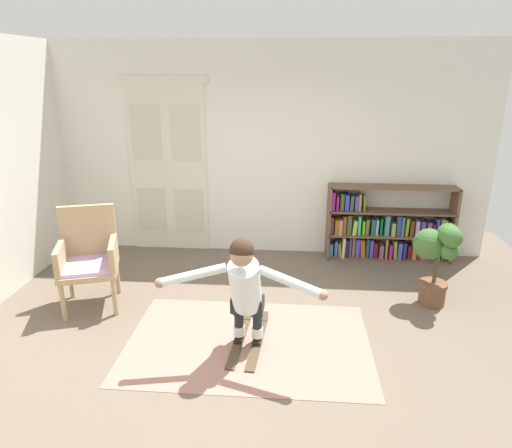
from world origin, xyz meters
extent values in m
plane|color=brown|center=(0.00, 0.00, 0.00)|extent=(7.20, 7.20, 0.00)
cube|color=silver|center=(0.00, 2.60, 1.45)|extent=(6.00, 0.10, 2.90)
cube|color=beige|center=(-1.71, 2.54, 1.18)|extent=(0.55, 0.04, 2.35)
cube|color=beige|center=(-1.71, 2.52, 1.69)|extent=(0.41, 0.01, 0.76)
cube|color=beige|center=(-1.71, 2.52, 0.59)|extent=(0.41, 0.01, 0.64)
cube|color=beige|center=(-1.16, 2.54, 1.18)|extent=(0.55, 0.04, 2.35)
cube|color=beige|center=(-1.16, 2.52, 1.69)|extent=(0.41, 0.01, 0.76)
cube|color=beige|center=(-1.16, 2.52, 0.59)|extent=(0.41, 0.01, 0.64)
cube|color=beige|center=(-1.43, 2.54, 2.40)|extent=(1.22, 0.04, 0.10)
cube|color=#A17364|center=(-0.07, 0.17, 0.00)|extent=(2.35, 1.55, 0.01)
cube|color=brown|center=(0.83, 2.39, 0.52)|extent=(0.04, 0.30, 1.04)
cube|color=brown|center=(2.50, 2.39, 0.52)|extent=(0.04, 0.30, 1.04)
cube|color=brown|center=(1.67, 2.39, 0.01)|extent=(1.67, 0.30, 0.02)
cube|color=brown|center=(1.67, 2.39, 0.35)|extent=(1.67, 0.30, 0.02)
cube|color=brown|center=(1.67, 2.39, 0.69)|extent=(1.67, 0.30, 0.02)
cube|color=brown|center=(1.67, 2.39, 1.03)|extent=(1.67, 0.30, 0.02)
cube|color=teal|center=(0.88, 2.38, 0.11)|extent=(0.06, 0.15, 0.19)
cube|color=#5D60AB|center=(0.96, 2.41, 0.13)|extent=(0.04, 0.18, 0.23)
cube|color=olive|center=(1.01, 2.39, 0.12)|extent=(0.05, 0.15, 0.21)
cube|color=#C3CF82|center=(1.06, 2.38, 0.17)|extent=(0.05, 0.21, 0.30)
cube|color=#4F1B59|center=(1.10, 2.40, 0.14)|extent=(0.05, 0.14, 0.25)
cube|color=#334860|center=(1.15, 2.40, 0.16)|extent=(0.03, 0.18, 0.28)
cube|color=#956448|center=(1.20, 2.40, 0.17)|extent=(0.04, 0.14, 0.30)
cube|color=#5640D5|center=(1.25, 2.39, 0.15)|extent=(0.06, 0.16, 0.27)
cube|color=#A05C22|center=(1.32, 2.40, 0.15)|extent=(0.08, 0.18, 0.27)
cube|color=#294856|center=(1.39, 2.39, 0.16)|extent=(0.04, 0.14, 0.28)
cube|color=#4242BD|center=(1.44, 2.39, 0.15)|extent=(0.05, 0.17, 0.27)
cube|color=maroon|center=(1.50, 2.38, 0.13)|extent=(0.05, 0.15, 0.22)
cube|color=#7E5060|center=(1.58, 2.38, 0.12)|extent=(0.05, 0.19, 0.20)
cube|color=tan|center=(1.64, 2.40, 0.16)|extent=(0.03, 0.18, 0.27)
cube|color=#932471|center=(1.70, 2.37, 0.12)|extent=(0.04, 0.21, 0.21)
cube|color=olive|center=(1.76, 2.39, 0.15)|extent=(0.06, 0.21, 0.27)
cube|color=#4555B6|center=(1.82, 2.37, 0.14)|extent=(0.05, 0.21, 0.24)
cube|color=navy|center=(1.89, 2.38, 0.14)|extent=(0.05, 0.17, 0.24)
cube|color=#4E162C|center=(1.96, 2.40, 0.12)|extent=(0.05, 0.17, 0.19)
cube|color=#CC6425|center=(2.02, 2.40, 0.16)|extent=(0.06, 0.21, 0.27)
cube|color=brown|center=(2.09, 2.40, 0.16)|extent=(0.04, 0.16, 0.28)
cube|color=#AF2E83|center=(2.14, 2.38, 0.14)|extent=(0.06, 0.17, 0.25)
cube|color=#44704E|center=(2.20, 2.40, 0.16)|extent=(0.05, 0.17, 0.28)
cube|color=#275C23|center=(2.28, 2.39, 0.16)|extent=(0.06, 0.18, 0.27)
cube|color=#30D762|center=(2.35, 2.39, 0.16)|extent=(0.05, 0.16, 0.28)
cube|color=#434D25|center=(2.40, 2.37, 0.12)|extent=(0.04, 0.15, 0.20)
cube|color=#86414F|center=(0.88, 2.39, 0.47)|extent=(0.05, 0.15, 0.23)
cube|color=brown|center=(0.94, 2.37, 0.47)|extent=(0.05, 0.22, 0.22)
cube|color=tan|center=(0.99, 2.38, 0.47)|extent=(0.05, 0.22, 0.21)
cube|color=brown|center=(1.05, 2.41, 0.49)|extent=(0.04, 0.23, 0.26)
cube|color=#43502F|center=(1.11, 2.37, 0.50)|extent=(0.06, 0.14, 0.28)
cube|color=#A7B947|center=(1.19, 2.40, 0.46)|extent=(0.07, 0.23, 0.21)
cube|color=#3DC78B|center=(1.25, 2.38, 0.49)|extent=(0.04, 0.16, 0.27)
cube|color=#74D722|center=(1.31, 2.39, 0.46)|extent=(0.03, 0.15, 0.19)
cube|color=brown|center=(1.36, 2.40, 0.48)|extent=(0.05, 0.23, 0.23)
cube|color=#21504A|center=(1.44, 2.39, 0.48)|extent=(0.05, 0.22, 0.23)
cube|color=#80AFD7|center=(1.49, 2.40, 0.47)|extent=(0.04, 0.20, 0.22)
cube|color=#115F31|center=(1.55, 2.39, 0.48)|extent=(0.03, 0.14, 0.24)
cube|color=teal|center=(1.62, 2.41, 0.50)|extent=(0.06, 0.23, 0.29)
cube|color=olive|center=(1.71, 2.38, 0.45)|extent=(0.05, 0.20, 0.19)
cube|color=#3E5184|center=(1.78, 2.39, 0.50)|extent=(0.06, 0.17, 0.28)
cube|color=#3D639E|center=(1.83, 2.38, 0.50)|extent=(0.03, 0.23, 0.28)
cube|color=olive|center=(1.89, 2.38, 0.49)|extent=(0.05, 0.16, 0.26)
cube|color=#562A1C|center=(1.95, 2.39, 0.47)|extent=(0.05, 0.19, 0.22)
cube|color=#A27ABD|center=(2.03, 2.38, 0.47)|extent=(0.05, 0.16, 0.22)
cube|color=navy|center=(2.10, 2.41, 0.47)|extent=(0.06, 0.23, 0.21)
cube|color=#6B3F55|center=(2.19, 2.40, 0.46)|extent=(0.06, 0.19, 0.20)
cube|color=#4B1069|center=(2.25, 2.39, 0.45)|extent=(0.05, 0.22, 0.19)
cube|color=#2C62B8|center=(2.30, 2.40, 0.49)|extent=(0.05, 0.18, 0.25)
cube|color=#66663E|center=(2.35, 2.37, 0.49)|extent=(0.04, 0.21, 0.27)
cube|color=#9DBE50|center=(2.40, 2.40, 0.48)|extent=(0.04, 0.16, 0.23)
cube|color=#4A6181|center=(2.45, 2.38, 0.47)|extent=(0.03, 0.22, 0.22)
cube|color=#8A2081|center=(0.88, 2.37, 0.83)|extent=(0.05, 0.19, 0.26)
cube|color=#9F1876|center=(0.94, 2.38, 0.80)|extent=(0.03, 0.18, 0.20)
cube|color=#3A5B2B|center=(1.00, 2.40, 0.81)|extent=(0.05, 0.15, 0.23)
cube|color=#343CB5|center=(1.06, 2.40, 0.81)|extent=(0.05, 0.22, 0.22)
cube|color=#27523C|center=(1.13, 2.37, 0.81)|extent=(0.06, 0.17, 0.22)
cube|color=#553694|center=(1.19, 2.39, 0.81)|extent=(0.05, 0.18, 0.21)
cube|color=#8A6E52|center=(1.23, 2.39, 0.82)|extent=(0.03, 0.17, 0.23)
cube|color=#4F7313|center=(1.29, 2.38, 0.81)|extent=(0.04, 0.17, 0.22)
cylinder|color=tan|center=(-2.04, 0.42, 0.21)|extent=(0.06, 0.06, 0.42)
cylinder|color=tan|center=(-1.55, 0.58, 0.21)|extent=(0.06, 0.06, 0.42)
cylinder|color=tan|center=(-2.20, 0.91, 0.21)|extent=(0.06, 0.06, 0.42)
cylinder|color=tan|center=(-1.70, 1.07, 0.21)|extent=(0.06, 0.06, 0.42)
cube|color=tan|center=(-1.87, 0.74, 0.45)|extent=(0.75, 0.75, 0.06)
cube|color=#CBA8E1|center=(-1.87, 0.74, 0.50)|extent=(0.68, 0.68, 0.04)
cube|color=tan|center=(-1.95, 1.00, 0.80)|extent=(0.59, 0.24, 0.60)
cube|color=tan|center=(-2.13, 0.66, 0.62)|extent=(0.23, 0.55, 0.28)
cube|color=tan|center=(-1.61, 0.83, 0.62)|extent=(0.23, 0.55, 0.28)
cylinder|color=brown|center=(1.92, 1.10, 0.13)|extent=(0.29, 0.29, 0.27)
cylinder|color=brown|center=(1.92, 1.10, 0.25)|extent=(0.31, 0.31, 0.04)
cylinder|color=#4C3823|center=(1.92, 1.10, 0.45)|extent=(0.04, 0.04, 0.36)
sphere|color=#3A632C|center=(2.02, 1.06, 0.67)|extent=(0.21, 0.21, 0.21)
sphere|color=#3A632C|center=(2.00, 1.06, 0.84)|extent=(0.21, 0.21, 0.21)
sphere|color=#3A632C|center=(1.84, 1.18, 0.69)|extent=(0.35, 0.35, 0.35)
sphere|color=#3A632C|center=(2.01, 1.00, 0.84)|extent=(0.22, 0.22, 0.22)
sphere|color=#3A632C|center=(2.03, 1.17, 0.81)|extent=(0.25, 0.25, 0.25)
cube|color=#493924|center=(-0.16, 0.18, 0.01)|extent=(0.16, 0.93, 0.01)
cube|color=#493924|center=(-0.13, 0.61, 0.05)|extent=(0.10, 0.12, 0.06)
cube|color=black|center=(-0.16, 0.16, 0.04)|extent=(0.09, 0.13, 0.04)
cube|color=#493924|center=(0.02, 0.16, 0.01)|extent=(0.16, 0.93, 0.01)
cube|color=#493924|center=(0.05, 0.59, 0.05)|extent=(0.10, 0.12, 0.06)
cube|color=black|center=(0.02, 0.14, 0.04)|extent=(0.09, 0.13, 0.04)
cylinder|color=white|center=(-0.16, 0.18, 0.13)|extent=(0.12, 0.12, 0.10)
cylinder|color=black|center=(-0.16, 0.18, 0.33)|extent=(0.10, 0.10, 0.30)
cylinder|color=black|center=(-0.16, 0.15, 0.43)|extent=(0.12, 0.12, 0.22)
cylinder|color=white|center=(0.02, 0.16, 0.13)|extent=(0.12, 0.12, 0.10)
cylinder|color=black|center=(0.02, 0.16, 0.33)|extent=(0.10, 0.10, 0.30)
cylinder|color=black|center=(0.02, 0.14, 0.43)|extent=(0.12, 0.12, 0.22)
cube|color=black|center=(-0.07, 0.14, 0.44)|extent=(0.31, 0.20, 0.14)
cylinder|color=silver|center=(-0.08, 0.04, 0.68)|extent=(0.31, 0.48, 0.59)
sphere|color=#A47C62|center=(-0.09, -0.12, 1.04)|extent=(0.21, 0.21, 0.20)
sphere|color=#382619|center=(-0.09, -0.11, 1.08)|extent=(0.23, 0.23, 0.21)
cylinder|color=silver|center=(-0.51, -0.12, 0.84)|extent=(0.59, 0.23, 0.18)
sphere|color=#A47C62|center=(-0.79, -0.20, 0.79)|extent=(0.10, 0.10, 0.09)
cylinder|color=silver|center=(0.33, -0.19, 0.84)|extent=(0.57, 0.30, 0.18)
sphere|color=#A47C62|center=(0.59, -0.30, 0.79)|extent=(0.10, 0.10, 0.09)
camera|label=1|loc=(0.32, -3.58, 2.52)|focal=31.58mm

